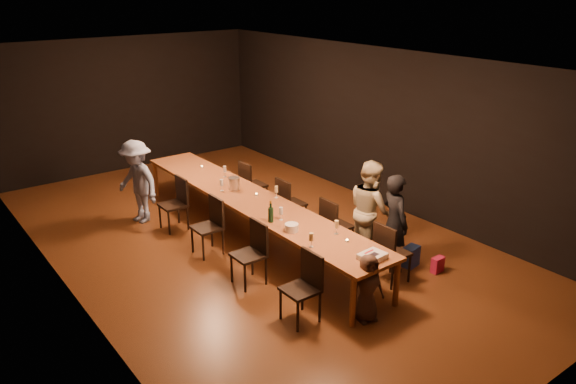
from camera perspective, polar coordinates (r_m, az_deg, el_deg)
ground at (r=9.62m, az=-3.68°, el=-4.83°), size 10.00×10.00×0.00m
room_shell at (r=8.92m, az=-3.99°, el=7.30°), size 6.04×10.04×3.02m
table at (r=9.34m, az=-3.78°, el=-0.94°), size 0.90×6.00×0.75m
chair_right_0 at (r=8.28m, az=10.58°, el=-6.04°), size 0.42×0.42×0.93m
chair_right_1 at (r=9.04m, az=5.00°, el=-3.37°), size 0.42×0.42×0.93m
chair_right_2 at (r=9.88m, az=0.36°, el=-1.12°), size 0.42×0.42×0.93m
chair_right_3 at (r=10.80m, az=-3.52°, el=0.78°), size 0.42×0.42×0.93m
chair_left_0 at (r=7.24m, az=1.25°, el=-9.81°), size 0.42×0.42×0.93m
chair_left_1 at (r=8.10m, az=-4.05°, el=-6.35°), size 0.42×0.42×0.93m
chair_left_2 at (r=9.03m, az=-8.25°, el=-3.53°), size 0.42×0.42×0.93m
chair_left_3 at (r=10.02m, az=-11.62°, el=-1.24°), size 0.42×0.42×0.93m
woman_birthday at (r=8.52m, az=10.78°, el=-3.08°), size 0.48×0.62×1.52m
woman_tan at (r=8.82m, az=8.36°, el=-1.80°), size 0.84×0.94×1.59m
man_blue at (r=10.39m, az=-15.05°, el=1.01°), size 0.78×1.09×1.53m
child at (r=7.33m, az=8.08°, el=-9.63°), size 0.50×0.37×0.92m
gift_bag_red at (r=8.83m, az=14.96°, el=-7.15°), size 0.21×0.12×0.24m
gift_bag_blue at (r=8.88m, az=12.38°, el=-6.40°), size 0.29×0.22×0.33m
birthday_cake at (r=7.40m, az=8.57°, el=-6.47°), size 0.36×0.30×0.08m
plate_stack at (r=8.09m, az=0.36°, el=-3.63°), size 0.22×0.22×0.11m
champagne_bottle at (r=8.35m, az=-1.77°, el=-1.97°), size 0.09×0.09×0.34m
ice_bucket at (r=9.72m, az=-5.51°, el=0.88°), size 0.25×0.25×0.22m
wineglass_0 at (r=7.61m, az=2.38°, el=-4.90°), size 0.06×0.06×0.21m
wineglass_1 at (r=8.01m, az=4.94°, el=-3.59°), size 0.06×0.06×0.21m
wineglass_2 at (r=8.44m, az=-0.71°, el=-2.21°), size 0.06×0.06×0.21m
wineglass_3 at (r=9.30m, az=-1.19°, el=0.01°), size 0.06×0.06×0.21m
wineglass_4 at (r=9.67m, az=-6.75°, el=0.69°), size 0.06×0.06×0.21m
wineglass_5 at (r=10.36m, az=-6.43°, el=2.09°), size 0.06×0.06×0.21m
tealight_near at (r=7.83m, az=6.02°, el=-4.95°), size 0.05×0.05×0.03m
tealight_mid at (r=9.44m, az=-3.24°, el=-0.27°), size 0.05×0.05×0.03m
tealight_far at (r=10.96m, az=-8.74°, el=2.53°), size 0.05×0.05×0.03m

